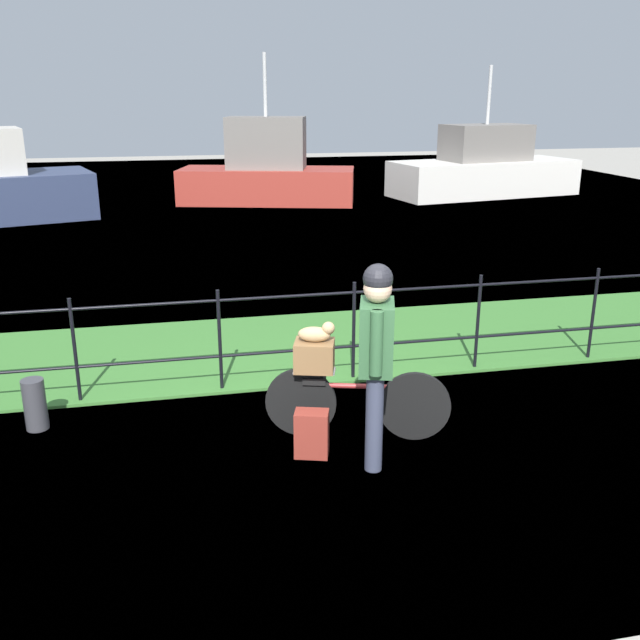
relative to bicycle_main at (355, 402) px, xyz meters
name	(u,v)px	position (x,y,z in m)	size (l,w,h in m)	color
ground_plane	(329,477)	(-0.38, -0.63, -0.33)	(60.00, 60.00, 0.00)	gray
grass_strip	(273,348)	(-0.38, 2.36, -0.32)	(27.00, 2.40, 0.03)	#38702D
harbor_water	(214,213)	(-0.38, 12.34, -0.33)	(30.00, 30.00, 0.00)	#426684
iron_fence	(288,329)	(-0.38, 1.26, 0.28)	(18.04, 0.04, 1.07)	black
bicycle_main	(355,402)	(0.00, 0.00, 0.00)	(1.56, 0.51, 0.63)	black
wooden_crate	(314,356)	(-0.34, 0.10, 0.42)	(0.34, 0.27, 0.26)	brown
terrier_dog	(317,333)	(-0.32, 0.10, 0.63)	(0.32, 0.22, 0.18)	tan
cyclist_person	(376,349)	(0.03, -0.48, 0.67)	(0.36, 0.52, 1.68)	#383D51
backpack_on_paving	(312,434)	(-0.44, -0.25, -0.13)	(0.28, 0.18, 0.40)	maroon
mooring_bollard	(35,404)	(-2.77, 0.76, -0.10)	(0.20, 0.20, 0.48)	#38383D
moored_boat_near	(267,172)	(1.18, 13.79, 0.49)	(4.97, 2.91, 3.88)	#9E3328
moored_boat_mid	(484,170)	(7.58, 13.93, 0.41)	(5.73, 2.89, 3.62)	silver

